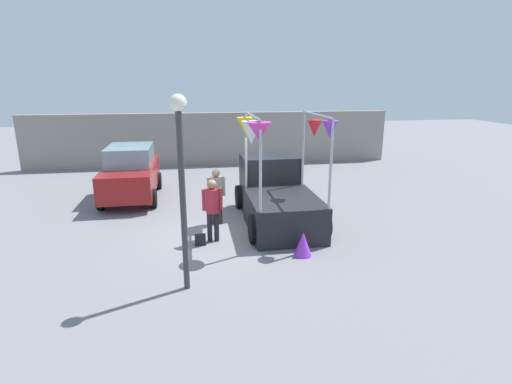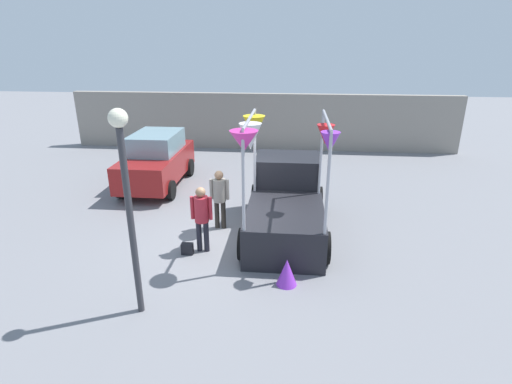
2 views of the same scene
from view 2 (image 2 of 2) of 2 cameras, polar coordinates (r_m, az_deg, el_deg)
ground_plane at (r=10.48m, az=-3.36°, el=-6.90°), size 60.00×60.00×0.00m
vendor_truck at (r=10.77m, az=4.19°, el=-0.95°), size 2.39×4.14×3.25m
parked_car at (r=14.48m, az=-14.00°, el=4.48°), size 1.88×4.00×1.88m
person_customer at (r=9.63m, az=-7.78°, el=-3.03°), size 0.53×0.34×1.67m
person_vendor at (r=10.79m, az=-5.23°, el=-0.29°), size 0.53×0.34×1.65m
handbag at (r=9.92m, az=-9.79°, el=-7.99°), size 0.28×0.16×0.28m
street_lamp at (r=7.15m, az=-18.02°, el=0.66°), size 0.32×0.32×3.87m
brick_boundary_wall at (r=19.03m, az=0.87°, el=10.02°), size 18.00×0.36×2.60m
folded_kite_bundle_violet at (r=8.60m, az=4.42°, el=-11.35°), size 0.55×0.55×0.60m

